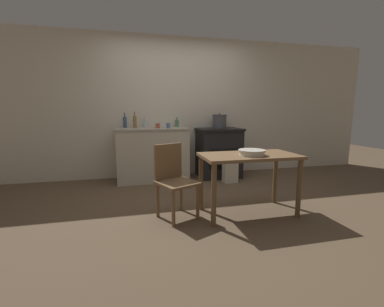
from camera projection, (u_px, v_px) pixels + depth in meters
name	position (u px, v px, depth m)	size (l,w,h in m)	color
ground_plane	(198.00, 201.00, 3.50)	(14.00, 14.00, 0.00)	brown
wall_back	(177.00, 108.00, 4.81)	(8.00, 0.07, 2.55)	beige
counter_cabinet	(153.00, 154.00, 4.51)	(1.24, 0.61, 0.93)	beige
stove	(218.00, 152.00, 4.79)	(0.79, 0.63, 0.90)	black
work_table	(249.00, 164.00, 3.00)	(1.12, 0.59, 0.72)	brown
chair	(174.00, 179.00, 2.94)	(0.53, 0.53, 0.84)	brown
flour_sack	(230.00, 172.00, 4.40)	(0.24, 0.17, 0.38)	beige
stock_pot	(219.00, 121.00, 4.76)	(0.27, 0.27, 0.27)	#4C4C51
mixing_bowl_large	(252.00, 152.00, 2.91)	(0.30, 0.30, 0.06)	silver
bottle_far_left	(135.00, 122.00, 4.41)	(0.06, 0.06, 0.28)	olive
bottle_left	(177.00, 123.00, 4.71)	(0.07, 0.07, 0.17)	#517F5B
bottle_mid_left	(145.00, 123.00, 4.59)	(0.07, 0.07, 0.20)	silver
bottle_center_left	(125.00, 122.00, 4.47)	(0.07, 0.07, 0.26)	#3D5675
cup_center	(168.00, 126.00, 4.39)	(0.07, 0.07, 0.09)	#4C6B99
cup_center_right	(158.00, 126.00, 4.40)	(0.07, 0.07, 0.08)	#B74C42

